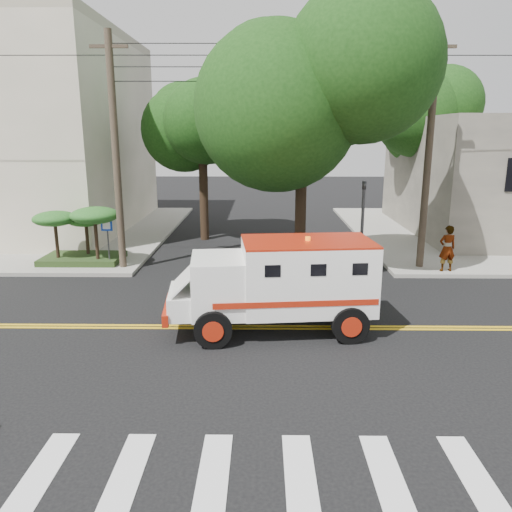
{
  "coord_description": "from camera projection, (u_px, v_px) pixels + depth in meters",
  "views": [
    {
      "loc": [
        -0.02,
        -13.23,
        5.37
      ],
      "look_at": [
        -0.22,
        1.97,
        1.6
      ],
      "focal_mm": 35.0,
      "sensor_mm": 36.0,
      "label": 1
    }
  ],
  "objects": [
    {
      "name": "utility_pole_left",
      "position": [
        116.0,
        156.0,
        18.95
      ],
      "size": [
        0.28,
        0.28,
        9.0
      ],
      "primitive_type": "cylinder",
      "color": "#382D23",
      "rests_on": "ground"
    },
    {
      "name": "tree_main",
      "position": [
        316.0,
        82.0,
        18.4
      ],
      "size": [
        6.08,
        5.7,
        9.85
      ],
      "color": "black",
      "rests_on": "ground"
    },
    {
      "name": "armored_truck",
      "position": [
        281.0,
        280.0,
        13.6
      ],
      "size": [
        5.79,
        2.73,
        2.55
      ],
      "rotation": [
        0.0,
        0.0,
        0.1
      ],
      "color": "white",
      "rests_on": "ground"
    },
    {
      "name": "ground",
      "position": [
        263.0,
        327.0,
        14.14
      ],
      "size": [
        100.0,
        100.0,
        0.0
      ],
      "primitive_type": "plane",
      "color": "black",
      "rests_on": "ground"
    },
    {
      "name": "tree_left",
      "position": [
        208.0,
        125.0,
        24.23
      ],
      "size": [
        4.48,
        4.2,
        7.7
      ],
      "color": "black",
      "rests_on": "ground"
    },
    {
      "name": "sidewalk_ne",
      "position": [
        511.0,
        233.0,
        27.05
      ],
      "size": [
        17.0,
        17.0,
        0.15
      ],
      "primitive_type": "cube",
      "color": "gray",
      "rests_on": "ground"
    },
    {
      "name": "accessibility_sign",
      "position": [
        108.0,
        236.0,
        19.88
      ],
      "size": [
        0.45,
        0.1,
        2.02
      ],
      "color": "#3F3F42",
      "rests_on": "ground"
    },
    {
      "name": "utility_pole_right",
      "position": [
        428.0,
        156.0,
        18.99
      ],
      "size": [
        0.28,
        0.28,
        9.0
      ],
      "primitive_type": "cylinder",
      "color": "#382D23",
      "rests_on": "ground"
    },
    {
      "name": "traffic_signal",
      "position": [
        363.0,
        217.0,
        18.99
      ],
      "size": [
        0.15,
        0.18,
        3.6
      ],
      "color": "#3F3F42",
      "rests_on": "ground"
    },
    {
      "name": "tree_right",
      "position": [
        421.0,
        119.0,
        27.86
      ],
      "size": [
        4.8,
        4.5,
        8.2
      ],
      "color": "black",
      "rests_on": "ground"
    },
    {
      "name": "pedestrian_b",
      "position": [
        500.0,
        236.0,
        22.17
      ],
      "size": [
        0.74,
        0.58,
        1.52
      ],
      "primitive_type": "imported",
      "rotation": [
        0.0,
        0.0,
        3.14
      ],
      "color": "gray",
      "rests_on": "sidewalk_ne"
    },
    {
      "name": "pedestrian_a",
      "position": [
        447.0,
        248.0,
        19.13
      ],
      "size": [
        0.71,
        0.51,
        1.8
      ],
      "primitive_type": "imported",
      "rotation": [
        0.0,
        0.0,
        3.27
      ],
      "color": "gray",
      "rests_on": "sidewalk_ne"
    },
    {
      "name": "sidewalk_nw",
      "position": [
        17.0,
        232.0,
        27.39
      ],
      "size": [
        17.0,
        17.0,
        0.15
      ],
      "primitive_type": "cube",
      "color": "gray",
      "rests_on": "ground"
    },
    {
      "name": "palm_planter",
      "position": [
        80.0,
        227.0,
        20.26
      ],
      "size": [
        3.52,
        2.63,
        2.36
      ],
      "color": "#1E3314",
      "rests_on": "sidewalk_nw"
    }
  ]
}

